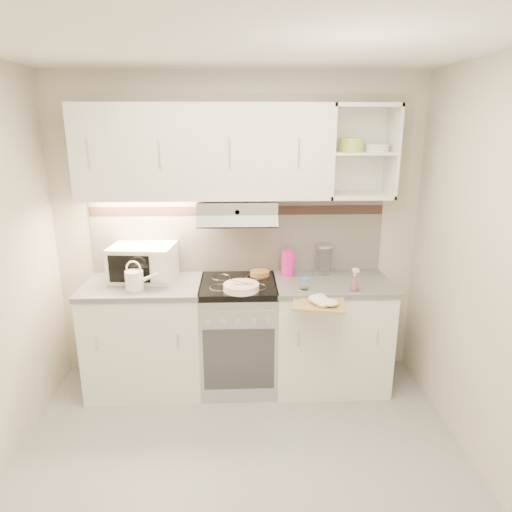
{
  "coord_description": "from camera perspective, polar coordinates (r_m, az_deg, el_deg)",
  "views": [
    {
      "loc": [
        0.01,
        -2.3,
        2.11
      ],
      "look_at": [
        0.14,
        0.95,
        1.16
      ],
      "focal_mm": 32.0,
      "sensor_mm": 36.0,
      "label": 1
    }
  ],
  "objects": [
    {
      "name": "worktop_right",
      "position": [
        3.69,
        9.51,
        -3.4
      ],
      "size": [
        0.92,
        0.62,
        0.04
      ],
      "primitive_type": "cube",
      "color": "slate",
      "rests_on": "base_cabinet_right"
    },
    {
      "name": "worktop_left",
      "position": [
        3.69,
        -13.99,
        -3.65
      ],
      "size": [
        0.92,
        0.62,
        0.04
      ],
      "primitive_type": "cube",
      "color": "slate",
      "rests_on": "base_cabinet_left"
    },
    {
      "name": "room_shell",
      "position": [
        2.71,
        -2.35,
        6.02
      ],
      "size": [
        3.04,
        2.84,
        2.52
      ],
      "color": "beige",
      "rests_on": "ground"
    },
    {
      "name": "base_cabinet_right",
      "position": [
        3.86,
        9.19,
        -9.7
      ],
      "size": [
        0.9,
        0.6,
        0.86
      ],
      "primitive_type": "cube",
      "color": "white",
      "rests_on": "ground"
    },
    {
      "name": "pink_pitcher",
      "position": [
        3.75,
        3.98,
        -0.84
      ],
      "size": [
        0.11,
        0.1,
        0.21
      ],
      "rotation": [
        0.0,
        0.0,
        -0.32
      ],
      "color": "#F51B9D",
      "rests_on": "worktop_right"
    },
    {
      "name": "glass_jar",
      "position": [
        3.82,
        8.49,
        -0.37
      ],
      "size": [
        0.13,
        0.13,
        0.25
      ],
      "rotation": [
        0.0,
        0.0,
        -0.27
      ],
      "color": "white",
      "rests_on": "worktop_right"
    },
    {
      "name": "cutting_board",
      "position": [
        3.31,
        7.85,
        -5.84
      ],
      "size": [
        0.42,
        0.39,
        0.02
      ],
      "primitive_type": "cube",
      "rotation": [
        0.0,
        0.0,
        -0.2
      ],
      "color": "tan",
      "rests_on": "base_cabinet_right"
    },
    {
      "name": "watering_can",
      "position": [
        3.55,
        -14.84,
        -2.82
      ],
      "size": [
        0.27,
        0.14,
        0.23
      ],
      "rotation": [
        0.0,
        0.0,
        -0.14
      ],
      "color": "white",
      "rests_on": "worktop_left"
    },
    {
      "name": "base_cabinet_left",
      "position": [
        3.87,
        -13.53,
        -9.94
      ],
      "size": [
        0.9,
        0.6,
        0.86
      ],
      "primitive_type": "cube",
      "color": "white",
      "rests_on": "ground"
    },
    {
      "name": "microwave",
      "position": [
        3.75,
        -13.92,
        -0.77
      ],
      "size": [
        0.53,
        0.41,
        0.28
      ],
      "rotation": [
        0.0,
        0.0,
        -0.11
      ],
      "color": "white",
      "rests_on": "worktop_left"
    },
    {
      "name": "bread_loaf",
      "position": [
        3.76,
        0.49,
        -2.17
      ],
      "size": [
        0.16,
        0.16,
        0.04
      ],
      "primitive_type": "cylinder",
      "color": "#AC8640",
      "rests_on": "electric_range"
    },
    {
      "name": "plate_stack",
      "position": [
        3.43,
        -1.86,
        -3.9
      ],
      "size": [
        0.27,
        0.27,
        0.06
      ],
      "rotation": [
        0.0,
        0.0,
        -0.42
      ],
      "color": "white",
      "rests_on": "electric_range"
    },
    {
      "name": "dish_towel",
      "position": [
        3.28,
        8.39,
        -5.29
      ],
      "size": [
        0.31,
        0.29,
        0.07
      ],
      "primitive_type": null,
      "rotation": [
        0.0,
        0.0,
        -0.38
      ],
      "color": "white",
      "rests_on": "cutting_board"
    },
    {
      "name": "spice_jar",
      "position": [
        3.46,
        6.08,
        -3.45
      ],
      "size": [
        0.06,
        0.06,
        0.09
      ],
      "rotation": [
        0.0,
        0.0,
        0.08
      ],
      "color": "silver",
      "rests_on": "worktop_right"
    },
    {
      "name": "spray_bottle",
      "position": [
        3.48,
        12.21,
        -3.12
      ],
      "size": [
        0.07,
        0.07,
        0.19
      ],
      "rotation": [
        0.0,
        0.0,
        0.28
      ],
      "color": "pink",
      "rests_on": "worktop_right"
    },
    {
      "name": "electric_range",
      "position": [
        3.78,
        -2.17,
        -9.73
      ],
      "size": [
        0.6,
        0.6,
        0.9
      ],
      "color": "#B7B7BC",
      "rests_on": "ground"
    },
    {
      "name": "ground",
      "position": [
        3.12,
        -2.02,
        -26.26
      ],
      "size": [
        3.0,
        3.0,
        0.0
      ],
      "primitive_type": "plane",
      "color": "#98989A",
      "rests_on": "ground"
    }
  ]
}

